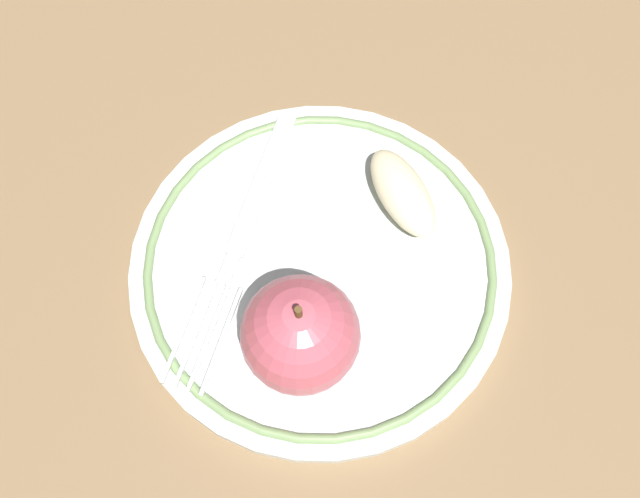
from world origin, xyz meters
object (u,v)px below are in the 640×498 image
at_px(apple_red_whole, 300,334).
at_px(apple_slice_front, 403,194).
at_px(fork, 242,234).
at_px(plate, 320,266).

relative_size(apple_red_whole, apple_slice_front, 1.10).
bearing_deg(apple_red_whole, apple_slice_front, -149.64).
height_order(apple_slice_front, fork, apple_slice_front).
bearing_deg(fork, plate, 86.52).
bearing_deg(plate, apple_slice_front, -168.39).
bearing_deg(plate, apple_red_whole, 52.28).
xyz_separation_m(apple_red_whole, fork, (-0.00, -0.08, -0.03)).
bearing_deg(apple_slice_front, plate, -76.90).
distance_m(apple_slice_front, fork, 0.10).
distance_m(apple_red_whole, apple_slice_front, 0.12).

